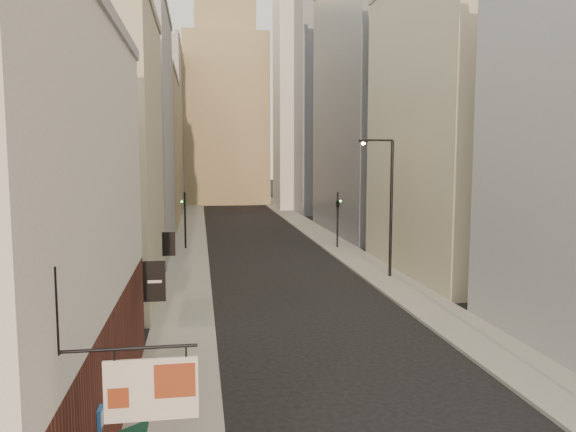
# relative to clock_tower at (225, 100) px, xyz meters

# --- Properties ---
(sidewalk_left) EXTENTS (3.00, 140.00, 0.15)m
(sidewalk_left) POSITION_rel_clock_tower_xyz_m (-5.50, -37.00, -17.56)
(sidewalk_left) COLOR gray
(sidewalk_left) RESTS_ON ground
(sidewalk_right) EXTENTS (3.00, 140.00, 0.15)m
(sidewalk_right) POSITION_rel_clock_tower_xyz_m (7.50, -37.00, -17.56)
(sidewalk_right) COLOR gray
(sidewalk_right) RESTS_ON ground
(left_bldg_beige) EXTENTS (8.00, 12.00, 16.00)m
(left_bldg_beige) POSITION_rel_clock_tower_xyz_m (-11.00, -66.00, -9.63)
(left_bldg_beige) COLOR #B9AD8E
(left_bldg_beige) RESTS_ON ground
(left_bldg_grey) EXTENTS (8.00, 16.00, 20.00)m
(left_bldg_grey) POSITION_rel_clock_tower_xyz_m (-11.00, -50.00, -7.63)
(left_bldg_grey) COLOR #98989D
(left_bldg_grey) RESTS_ON ground
(left_bldg_tan) EXTENTS (8.00, 18.00, 17.00)m
(left_bldg_tan) POSITION_rel_clock_tower_xyz_m (-11.00, -32.00, -9.13)
(left_bldg_tan) COLOR tan
(left_bldg_tan) RESTS_ON ground
(left_bldg_wingrid) EXTENTS (8.00, 20.00, 24.00)m
(left_bldg_wingrid) POSITION_rel_clock_tower_xyz_m (-11.00, -12.00, -5.63)
(left_bldg_wingrid) COLOR gray
(left_bldg_wingrid) RESTS_ON ground
(right_bldg_beige) EXTENTS (8.00, 16.00, 20.00)m
(right_bldg_beige) POSITION_rel_clock_tower_xyz_m (13.00, -62.00, -7.63)
(right_bldg_beige) COLOR #B9AD8E
(right_bldg_beige) RESTS_ON ground
(right_bldg_wingrid) EXTENTS (8.00, 20.00, 26.00)m
(right_bldg_wingrid) POSITION_rel_clock_tower_xyz_m (13.00, -42.00, -4.63)
(right_bldg_wingrid) COLOR gray
(right_bldg_wingrid) RESTS_ON ground
(highrise) EXTENTS (21.00, 23.00, 51.20)m
(highrise) POSITION_rel_clock_tower_xyz_m (19.00, -14.00, 8.02)
(highrise) COLOR gray
(highrise) RESTS_ON ground
(clock_tower) EXTENTS (14.00, 14.00, 44.90)m
(clock_tower) POSITION_rel_clock_tower_xyz_m (0.00, 0.00, 0.00)
(clock_tower) COLOR tan
(clock_tower) RESTS_ON ground
(white_tower) EXTENTS (8.00, 8.00, 41.50)m
(white_tower) POSITION_rel_clock_tower_xyz_m (11.00, -14.00, 0.97)
(white_tower) COLOR silver
(white_tower) RESTS_ON ground
(streetlamp_mid) EXTENTS (2.41, 0.41, 9.19)m
(streetlamp_mid) POSITION_rel_clock_tower_xyz_m (7.61, -63.32, -12.39)
(streetlamp_mid) COLOR black
(streetlamp_mid) RESTS_ON ground
(traffic_light_left) EXTENTS (0.54, 0.42, 5.00)m
(traffic_light_left) POSITION_rel_clock_tower_xyz_m (-5.88, -49.73, -14.18)
(traffic_light_left) COLOR black
(traffic_light_left) RESTS_ON ground
(traffic_light_right) EXTENTS (0.61, 0.56, 5.00)m
(traffic_light_right) POSITION_rel_clock_tower_xyz_m (7.26, -51.22, -13.91)
(traffic_light_right) COLOR black
(traffic_light_right) RESTS_ON ground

